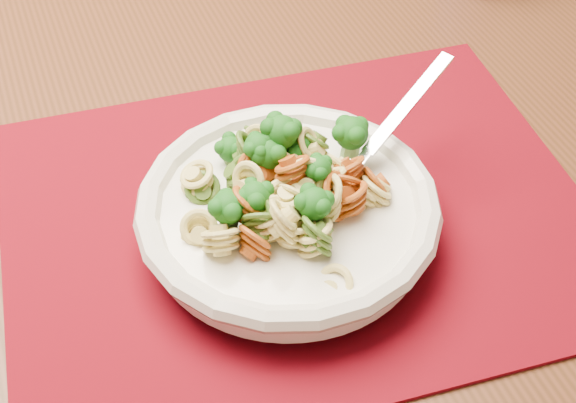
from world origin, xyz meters
name	(u,v)px	position (x,y,z in m)	size (l,w,h in m)	color
dining_table	(309,214)	(0.34, -0.60, 0.67)	(1.50, 1.06, 0.78)	#532A17
placemat	(299,216)	(0.28, -0.69, 0.78)	(0.47, 0.36, 0.00)	#64040B
pasta_bowl	(288,212)	(0.26, -0.71, 0.81)	(0.23, 0.23, 0.04)	silver
pasta_broccoli_heap	(288,196)	(0.26, -0.71, 0.83)	(0.20, 0.20, 0.06)	#F0D376
fork	(348,176)	(0.31, -0.71, 0.83)	(0.19, 0.02, 0.01)	silver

